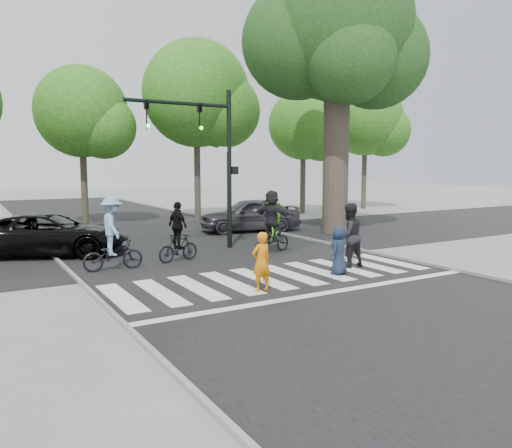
{
  "coord_description": "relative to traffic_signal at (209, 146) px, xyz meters",
  "views": [
    {
      "loc": [
        -7.68,
        -10.82,
        3.19
      ],
      "look_at": [
        0.5,
        3.0,
        1.3
      ],
      "focal_mm": 35.0,
      "sensor_mm": 36.0,
      "label": 1
    }
  ],
  "objects": [
    {
      "name": "curb_left",
      "position": [
        -5.4,
        -1.2,
        -3.85
      ],
      "size": [
        0.1,
        70.0,
        0.1
      ],
      "primitive_type": "cube",
      "color": "gray",
      "rests_on": "ground"
    },
    {
      "name": "bg_tree_5",
      "position": [
        17.92,
        10.5,
        2.46
      ],
      "size": [
        5.67,
        5.4,
        9.3
      ],
      "color": "brown",
      "rests_on": "ground"
    },
    {
      "name": "bystander_dark",
      "position": [
        3.61,
        1.52,
        -3.07
      ],
      "size": [
        0.66,
        0.49,
        1.66
      ],
      "primitive_type": "imported",
      "rotation": [
        0.0,
        0.0,
        3.31
      ],
      "color": "black",
      "rests_on": "ground"
    },
    {
      "name": "curb_right",
      "position": [
        4.7,
        -1.2,
        -3.85
      ],
      "size": [
        0.1,
        70.0,
        0.1
      ],
      "primitive_type": "cube",
      "color": "gray",
      "rests_on": "ground"
    },
    {
      "name": "crosswalk",
      "position": [
        -0.35,
        -5.54,
        -3.89
      ],
      "size": [
        10.0,
        3.85,
        0.01
      ],
      "color": "silver",
      "rests_on": "ground"
    },
    {
      "name": "pedestrian_woman",
      "position": [
        -1.59,
        -6.4,
        -3.14
      ],
      "size": [
        0.59,
        0.43,
        1.53
      ],
      "primitive_type": "imported",
      "rotation": [
        0.0,
        0.0,
        3.25
      ],
      "color": "orange",
      "rests_on": "ground"
    },
    {
      "name": "cyclist_right",
      "position": [
        1.66,
        -1.78,
        -2.87
      ],
      "size": [
        1.92,
        1.78,
        2.3
      ],
      "color": "black",
      "rests_on": "ground"
    },
    {
      "name": "bg_tree_2",
      "position": [
        -2.11,
        10.42,
        1.88
      ],
      "size": [
        5.04,
        4.8,
        8.4
      ],
      "color": "brown",
      "rests_on": "ground"
    },
    {
      "name": "car_grey",
      "position": [
        3.95,
        3.82,
        -3.08
      ],
      "size": [
        5.14,
        2.96,
        1.65
      ],
      "primitive_type": "imported",
      "rotation": [
        0.0,
        0.0,
        -1.79
      ],
      "color": "#38373D",
      "rests_on": "ground"
    },
    {
      "name": "cyclist_mid",
      "position": [
        -1.92,
        -1.61,
        -3.08
      ],
      "size": [
        1.59,
        1.0,
        2.0
      ],
      "color": "black",
      "rests_on": "ground"
    },
    {
      "name": "bg_tree_3",
      "position": [
        3.95,
        9.07,
        3.04
      ],
      "size": [
        6.3,
        6.0,
        10.2
      ],
      "color": "brown",
      "rests_on": "ground"
    },
    {
      "name": "bystander_hivis",
      "position": [
        3.68,
        1.32,
        -3.0
      ],
      "size": [
        1.34,
        1.14,
        1.8
      ],
      "primitive_type": "imported",
      "rotation": [
        0.0,
        0.0,
        3.63
      ],
      "color": "#4EFF20",
      "rests_on": "ground"
    },
    {
      "name": "pedestrian_child",
      "position": [
        1.39,
        -5.88,
        -3.18
      ],
      "size": [
        0.83,
        0.71,
        1.44
      ],
      "primitive_type": "imported",
      "rotation": [
        0.0,
        0.0,
        3.57
      ],
      "color": "#1B263E",
      "rests_on": "ground"
    },
    {
      "name": "cyclist_left",
      "position": [
        -4.16,
        -1.9,
        -2.92
      ],
      "size": [
        1.81,
        1.19,
        2.27
      ],
      "color": "black",
      "rests_on": "ground"
    },
    {
      "name": "bg_tree_4",
      "position": [
        11.88,
        9.93,
        1.73
      ],
      "size": [
        4.83,
        4.6,
        8.15
      ],
      "color": "brown",
      "rests_on": "ground"
    },
    {
      "name": "car_suv",
      "position": [
        -5.42,
        1.8,
        -3.15
      ],
      "size": [
        5.97,
        4.5,
        1.51
      ],
      "primitive_type": "imported",
      "rotation": [
        0.0,
        0.0,
        1.15
      ],
      "color": "black",
      "rests_on": "ground"
    },
    {
      "name": "ground",
      "position": [
        -0.35,
        -6.2,
        -3.9
      ],
      "size": [
        120.0,
        120.0,
        0.0
      ],
      "primitive_type": "plane",
      "color": "gray",
      "rests_on": "ground"
    },
    {
      "name": "pedestrian_adult",
      "position": [
        2.35,
        -5.19,
        -2.89
      ],
      "size": [
        1.03,
        0.83,
        2.02
      ],
      "primitive_type": "imported",
      "rotation": [
        0.0,
        0.0,
        3.07
      ],
      "color": "black",
      "rests_on": "ground"
    },
    {
      "name": "road_stem",
      "position": [
        -0.35,
        -1.2,
        -3.9
      ],
      "size": [
        10.0,
        70.0,
        0.01
      ],
      "primitive_type": "cube",
      "color": "black",
      "rests_on": "ground"
    },
    {
      "name": "traffic_signal",
      "position": [
        0.0,
        0.0,
        0.0
      ],
      "size": [
        4.45,
        0.29,
        6.0
      ],
      "color": "black",
      "rests_on": "ground"
    },
    {
      "name": "road_cross",
      "position": [
        -0.35,
        1.8,
        -3.89
      ],
      "size": [
        70.0,
        10.0,
        0.01
      ],
      "primitive_type": "cube",
      "color": "black",
      "rests_on": "ground"
    },
    {
      "name": "eucalyptus",
      "position": [
        7.18,
        1.47,
        5.18
      ],
      "size": [
        8.3,
        7.2,
        13.0
      ],
      "color": "brown",
      "rests_on": "ground"
    }
  ]
}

